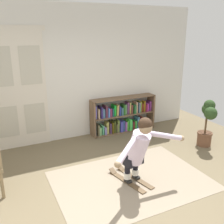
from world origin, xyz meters
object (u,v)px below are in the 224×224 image
Objects in this scene: skis_pair at (130,178)px; person_skier at (139,147)px; bookshelf at (123,117)px; potted_plant at (207,120)px.

person_skier is at bearing -76.69° from skis_pair.
skis_pair is at bearing -114.67° from bookshelf.
person_skier reaches higher than bookshelf.
bookshelf reaches higher than skis_pair.
potted_plant is (1.20, -1.50, 0.19)m from bookshelf.
potted_plant reaches higher than bookshelf.
skis_pair is (-0.90, -1.97, -0.35)m from bookshelf.
bookshelf is 1.89× the size of skis_pair.
potted_plant reaches higher than skis_pair.
skis_pair is at bearing 103.31° from person_skier.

